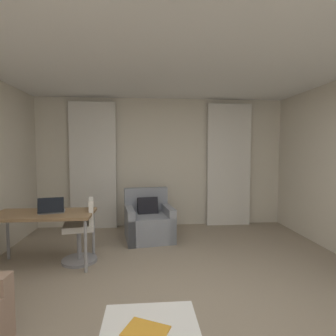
{
  "coord_description": "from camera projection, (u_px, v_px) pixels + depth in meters",
  "views": [
    {
      "loc": [
        -0.35,
        -2.5,
        1.56
      ],
      "look_at": [
        -0.01,
        1.48,
        1.29
      ],
      "focal_mm": 28.71,
      "sensor_mm": 36.0,
      "label": 1
    }
  ],
  "objects": [
    {
      "name": "desk",
      "position": [
        44.0,
        217.0,
        3.59
      ],
      "size": [
        1.3,
        0.62,
        0.72
      ],
      "color": "olive",
      "rests_on": "ground"
    },
    {
      "name": "wall_window",
      "position": [
        162.0,
        163.0,
        5.54
      ],
      "size": [
        5.12,
        0.06,
        2.6
      ],
      "color": "beige",
      "rests_on": "ground"
    },
    {
      "name": "magazine_open",
      "position": [
        146.0,
        331.0,
        1.75
      ],
      "size": [
        0.34,
        0.3,
        0.01
      ],
      "color": "orange",
      "rests_on": "coffee_table"
    },
    {
      "name": "laptop",
      "position": [
        52.0,
        210.0,
        3.59
      ],
      "size": [
        0.36,
        0.31,
        0.22
      ],
      "color": "#ADADB2",
      "rests_on": "desk"
    },
    {
      "name": "curtain_right_panel",
      "position": [
        229.0,
        165.0,
        5.54
      ],
      "size": [
        0.9,
        0.06,
        2.5
      ],
      "color": "silver",
      "rests_on": "ground"
    },
    {
      "name": "armchair",
      "position": [
        149.0,
        222.0,
        4.72
      ],
      "size": [
        0.9,
        0.9,
        0.87
      ],
      "color": "gray",
      "rests_on": "ground"
    },
    {
      "name": "desk_chair",
      "position": [
        82.0,
        234.0,
        3.74
      ],
      "size": [
        0.48,
        0.48,
        0.88
      ],
      "color": "gray",
      "rests_on": "ground"
    },
    {
      "name": "curtain_left_panel",
      "position": [
        93.0,
        166.0,
        5.3
      ],
      "size": [
        0.9,
        0.06,
        2.5
      ],
      "color": "silver",
      "rests_on": "ground"
    },
    {
      "name": "ground_plane",
      "position": [
        182.0,
        310.0,
        2.62
      ],
      "size": [
        12.0,
        12.0,
        0.0
      ],
      "primitive_type": "plane",
      "color": "gray"
    },
    {
      "name": "ceiling",
      "position": [
        183.0,
        32.0,
        2.44
      ],
      "size": [
        5.12,
        6.12,
        0.06
      ],
      "primitive_type": "cube",
      "color": "white",
      "rests_on": "wall_left"
    }
  ]
}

